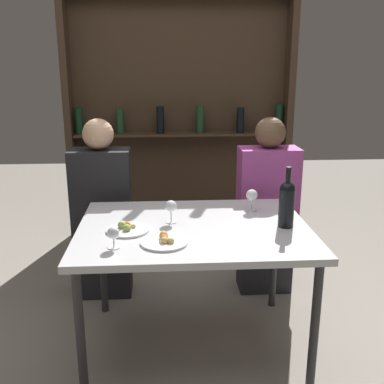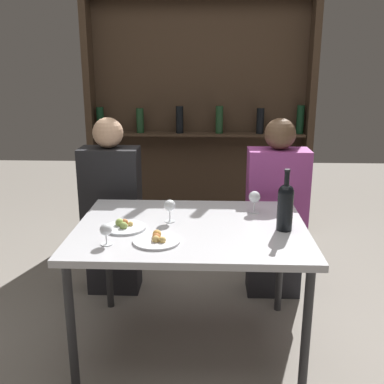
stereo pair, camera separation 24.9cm
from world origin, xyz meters
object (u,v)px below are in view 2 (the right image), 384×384
Objects in this scene: seated_person_left at (112,212)px; seated_person_right at (276,214)px; food_plate_1 at (124,226)px; wine_glass_1 at (106,231)px; wine_glass_2 at (254,198)px; wine_bottle at (285,205)px; wine_glass_0 at (170,206)px; food_plate_0 at (157,240)px.

seated_person_left and seated_person_right have the same top height.
seated_person_right reaches higher than food_plate_1.
seated_person_left is at bearing 107.57° from food_plate_1.
wine_glass_1 is at bearing -135.69° from seated_person_right.
wine_glass_2 is at bearing -114.96° from seated_person_right.
wine_bottle is 0.62m from wine_glass_0.
seated_person_right is (0.19, 0.41, -0.24)m from wine_glass_2.
wine_glass_2 is 0.58× the size of food_plate_1.
wine_bottle is 0.92m from wine_glass_1.
seated_person_left is at bearing 115.23° from food_plate_0.
food_plate_0 is 0.19× the size of seated_person_right.
wine_glass_1 is at bearing -169.96° from food_plate_0.
seated_person_right is (0.90, 0.71, -0.16)m from food_plate_1.
wine_bottle reaches higher than food_plate_1.
food_plate_1 is at bearing -153.30° from wine_glass_0.
wine_bottle is at bearing -33.08° from seated_person_left.
wine_glass_2 is 0.70m from food_plate_0.
wine_glass_0 is at bearing 26.70° from food_plate_1.
wine_glass_1 is (-0.28, -0.34, -0.02)m from wine_glass_0.
wine_glass_2 is at bearing 20.13° from wine_glass_0.
food_plate_0 is at bearing 10.04° from wine_glass_1.
food_plate_1 is 0.18× the size of seated_person_right.
food_plate_1 is at bearing 137.41° from food_plate_0.
seated_person_right is at bearing 51.23° from food_plate_0.
wine_glass_0 is at bearing 82.50° from food_plate_0.
seated_person_left is 1.12m from seated_person_right.
wine_glass_2 reaches higher than food_plate_0.
food_plate_0 is 0.19× the size of seated_person_left.
seated_person_right is at bearing 84.87° from wine_bottle.
wine_bottle is at bearing 14.72° from wine_glass_1.
seated_person_right reaches higher than wine_glass_2.
wine_bottle is 0.75m from seated_person_right.
seated_person_right is at bearing -0.00° from seated_person_left.
food_plate_1 is at bearing -72.43° from seated_person_left.
food_plate_0 is (-0.04, -0.29, -0.08)m from wine_glass_0.
wine_bottle is at bearing 0.92° from food_plate_1.
seated_person_left is (-0.93, 0.41, -0.24)m from wine_glass_2.
seated_person_right reaches higher than wine_glass_0.
wine_glass_0 reaches higher than food_plate_1.
wine_glass_0 is 0.44m from wine_glass_1.
wine_glass_1 is 0.47× the size of food_plate_1.
seated_person_left is (-0.45, 0.59, -0.24)m from wine_glass_0.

